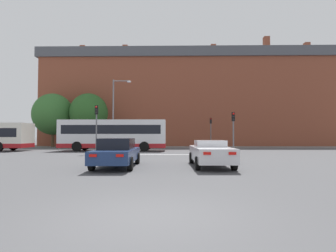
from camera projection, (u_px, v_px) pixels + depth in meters
ground_plane at (147, 217)px, 5.19m from camera, size 400.00×400.00×0.00m
stop_line_strip at (166, 155)px, 22.03m from camera, size 9.51×0.30×0.01m
far_pavement at (169, 147)px, 36.77m from camera, size 70.56×2.50×0.01m
brick_civic_building at (191, 101)px, 46.23m from camera, size 48.89×13.85×17.89m
car_saloon_left at (117, 152)px, 13.39m from camera, size 2.05×4.84×1.46m
car_roadster_right at (210, 153)px, 13.60m from camera, size 1.99×4.78×1.36m
bus_crossing_lead at (113, 134)px, 27.47m from camera, size 10.96×2.68×3.22m
traffic_light_far_right at (211, 127)px, 36.30m from camera, size 0.26×0.31×4.06m
traffic_light_near_right at (233, 125)px, 23.13m from camera, size 0.26×0.31×3.67m
traffic_light_near_left at (96, 121)px, 23.26m from camera, size 0.26×0.31×4.29m
street_lamp_junction at (116, 107)px, 29.82m from camera, size 2.12×0.36×8.00m
pedestrian_waiting at (105, 140)px, 36.83m from camera, size 0.28×0.43×1.66m
tree_by_building at (53, 114)px, 36.78m from camera, size 5.53×5.53×7.51m
tree_kerbside at (89, 113)px, 36.46m from camera, size 5.22×5.22×7.48m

